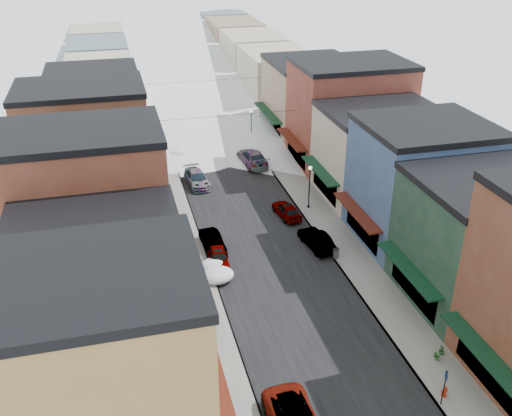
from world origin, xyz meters
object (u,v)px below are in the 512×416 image
car_silver_sedan (218,257)px  car_dark_hatch (213,242)px  fire_hydrant (445,392)px  trash_can (336,253)px  streetlamp_near (310,182)px  car_green_sedan (316,240)px

car_silver_sedan → car_dark_hatch: size_ratio=0.96×
fire_hydrant → trash_can: 15.89m
car_dark_hatch → fire_hydrant: size_ratio=5.87×
car_dark_hatch → trash_can: 10.39m
car_silver_sedan → streetlamp_near: bearing=41.5°
car_silver_sedan → fire_hydrant: size_ratio=5.65×
car_dark_hatch → car_green_sedan: bearing=-19.1°
car_green_sedan → car_dark_hatch: bearing=-20.8°
car_dark_hatch → car_silver_sedan: bearing=-96.1°
car_dark_hatch → car_green_sedan: car_green_sedan is taller
car_green_sedan → fire_hydrant: bearing=86.7°
car_dark_hatch → trash_can: (9.50, -4.19, -0.09)m
car_dark_hatch → streetlamp_near: 11.73m
fire_hydrant → streetlamp_near: 25.26m
car_silver_sedan → car_dark_hatch: (0.00, 2.54, 0.00)m
car_silver_sedan → trash_can: bearing=-4.7°
fire_hydrant → streetlamp_near: bearing=89.2°
fire_hydrant → trash_can: trash_can is taller
car_silver_sedan → trash_can: size_ratio=4.58×
car_dark_hatch → streetlamp_near: streetlamp_near is taller
car_silver_sedan → fire_hydrant: bearing=-55.1°
car_silver_sedan → fire_hydrant: 20.19m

